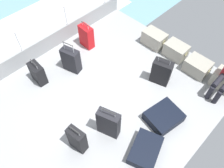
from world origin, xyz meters
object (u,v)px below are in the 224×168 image
(cargo_crate_0, at_px, (154,39))
(suitcase_0, at_px, (71,60))
(cargo_crate_1, at_px, (176,50))
(suitcase_1, at_px, (145,150))
(suitcase_3, at_px, (38,73))
(suitcase_4, at_px, (86,36))
(suitcase_6, at_px, (109,123))
(suitcase_8, at_px, (164,117))
(cargo_crate_2, at_px, (197,66))
(suitcase_7, at_px, (77,139))
(suitcase_2, at_px, (161,72))

(cargo_crate_0, bearing_deg, suitcase_0, -112.53)
(cargo_crate_0, bearing_deg, cargo_crate_1, 4.62)
(cargo_crate_1, distance_m, suitcase_1, 2.81)
(suitcase_3, xyz_separation_m, suitcase_4, (-0.11, 1.62, 0.05))
(cargo_crate_0, relative_size, suitcase_6, 0.77)
(suitcase_8, bearing_deg, suitcase_1, -77.31)
(suitcase_3, xyz_separation_m, suitcase_6, (2.14, 0.22, 0.10))
(cargo_crate_0, height_order, suitcase_8, cargo_crate_0)
(cargo_crate_1, relative_size, suitcase_8, 0.76)
(cargo_crate_2, relative_size, suitcase_8, 0.77)
(cargo_crate_0, distance_m, suitcase_7, 3.43)
(cargo_crate_2, height_order, suitcase_4, suitcase_4)
(cargo_crate_2, distance_m, suitcase_7, 3.37)
(suitcase_2, bearing_deg, cargo_crate_1, 103.34)
(suitcase_2, relative_size, suitcase_4, 1.05)
(suitcase_0, relative_size, suitcase_7, 1.17)
(suitcase_6, relative_size, suitcase_7, 1.15)
(cargo_crate_2, height_order, suitcase_1, cargo_crate_2)
(cargo_crate_0, relative_size, suitcase_7, 0.88)
(suitcase_1, distance_m, suitcase_6, 0.87)
(suitcase_1, height_order, suitcase_4, suitcase_4)
(suitcase_2, height_order, suitcase_6, suitcase_6)
(cargo_crate_1, bearing_deg, cargo_crate_2, -6.28)
(cargo_crate_0, height_order, cargo_crate_1, cargo_crate_0)
(suitcase_0, xyz_separation_m, suitcase_2, (1.79, 1.23, 0.00))
(suitcase_2, bearing_deg, suitcase_3, -135.60)
(cargo_crate_2, bearing_deg, cargo_crate_0, 179.09)
(cargo_crate_1, relative_size, suitcase_1, 0.72)
(suitcase_4, bearing_deg, cargo_crate_0, 45.84)
(suitcase_6, height_order, suitcase_7, suitcase_6)
(suitcase_3, bearing_deg, suitcase_4, 93.83)
(suitcase_6, height_order, suitcase_8, suitcase_6)
(cargo_crate_1, relative_size, suitcase_3, 0.94)
(suitcase_7, distance_m, suitcase_8, 1.85)
(suitcase_3, relative_size, suitcase_8, 0.81)
(suitcase_8, bearing_deg, suitcase_7, -116.64)
(cargo_crate_0, bearing_deg, suitcase_2, -45.15)
(suitcase_0, relative_size, suitcase_2, 1.11)
(cargo_crate_2, height_order, suitcase_3, suitcase_3)
(cargo_crate_0, relative_size, suitcase_8, 0.81)
(suitcase_7, bearing_deg, suitcase_6, 72.77)
(suitcase_1, xyz_separation_m, suitcase_2, (-0.89, 1.62, 0.21))
(suitcase_1, xyz_separation_m, suitcase_3, (-2.95, -0.40, 0.15))
(suitcase_0, relative_size, suitcase_3, 1.33)
(suitcase_1, bearing_deg, suitcase_7, -141.14)
(suitcase_7, xyz_separation_m, suitcase_8, (0.83, 1.64, -0.20))
(suitcase_0, distance_m, suitcase_8, 2.54)
(cargo_crate_2, distance_m, suitcase_4, 2.93)
(cargo_crate_2, distance_m, suitcase_0, 3.09)
(suitcase_8, bearing_deg, suitcase_0, -170.03)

